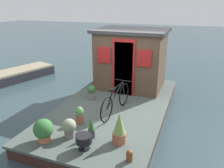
% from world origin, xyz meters
% --- Properties ---
extents(ground_plane, '(60.00, 60.00, 0.00)m').
position_xyz_m(ground_plane, '(0.00, 0.00, 0.00)').
color(ground_plane, '#2D4247').
extents(houseboat_deck, '(5.56, 2.98, 0.36)m').
position_xyz_m(houseboat_deck, '(0.00, 0.00, 0.18)').
color(houseboat_deck, '#424C47').
rests_on(houseboat_deck, ground_plane).
extents(houseboat_cabin, '(1.88, 2.36, 2.01)m').
position_xyz_m(houseboat_cabin, '(1.67, 0.00, 1.38)').
color(houseboat_cabin, '#4C3828').
rests_on(houseboat_cabin, houseboat_deck).
extents(bicycle, '(1.75, 0.50, 0.79)m').
position_xyz_m(bicycle, '(-0.49, -0.22, 0.73)').
color(bicycle, black).
rests_on(bicycle, houseboat_deck).
extents(potted_plant_succulent, '(0.30, 0.30, 0.69)m').
position_xyz_m(potted_plant_succulent, '(-1.78, -0.76, 0.69)').
color(potted_plant_succulent, '#935138').
rests_on(potted_plant_succulent, houseboat_deck).
extents(potted_plant_ivy, '(0.43, 0.43, 0.51)m').
position_xyz_m(potted_plant_ivy, '(-2.30, 0.77, 0.63)').
color(potted_plant_ivy, '#B2603D').
rests_on(potted_plant_ivy, houseboat_deck).
extents(potted_plant_lavender, '(0.16, 0.16, 0.48)m').
position_xyz_m(potted_plant_lavender, '(-1.81, -0.13, 0.59)').
color(potted_plant_lavender, '#38383D').
rests_on(potted_plant_lavender, houseboat_deck).
extents(potted_plant_rosemary, '(0.20, 0.20, 0.43)m').
position_xyz_m(potted_plant_rosemary, '(-1.33, 0.43, 0.58)').
color(potted_plant_rosemary, '#935138').
rests_on(potted_plant_rosemary, houseboat_deck).
extents(potted_plant_geranium, '(0.25, 0.25, 0.44)m').
position_xyz_m(potted_plant_geranium, '(0.14, 0.80, 0.60)').
color(potted_plant_geranium, slate).
rests_on(potted_plant_geranium, houseboat_deck).
extents(potted_plant_mint, '(0.31, 0.31, 0.44)m').
position_xyz_m(potted_plant_mint, '(-1.97, 0.34, 0.60)').
color(potted_plant_mint, slate).
rests_on(potted_plant_mint, houseboat_deck).
extents(charcoal_grill, '(0.33, 0.33, 0.32)m').
position_xyz_m(charcoal_grill, '(-2.25, -0.17, 0.58)').
color(charcoal_grill, black).
rests_on(charcoal_grill, houseboat_deck).
extents(mooring_bollard, '(0.13, 0.13, 0.23)m').
position_xyz_m(mooring_bollard, '(-2.28, -1.14, 0.48)').
color(mooring_bollard, brown).
rests_on(mooring_bollard, houseboat_deck).
extents(dinghy_boat, '(2.92, 1.84, 0.44)m').
position_xyz_m(dinghy_boat, '(1.85, 5.05, 0.22)').
color(dinghy_boat, '#232328').
rests_on(dinghy_boat, ground_plane).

